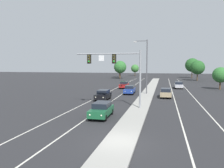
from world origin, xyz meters
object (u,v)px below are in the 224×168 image
car_receding_tan (166,93)px  tree_far_left_c (120,67)px  overhead_signal_mast (119,66)px  car_oncoming_red (124,85)px  car_oncoming_blue (130,90)px  car_oncoming_green (102,110)px  car_oncoming_black (103,95)px  tree_far_left_a (120,67)px  street_lamp_median (146,63)px  car_receding_silver (178,85)px  tree_far_right_a (198,67)px  tree_far_right_c (220,75)px  tree_far_right_b (192,65)px  tree_far_left_b (135,68)px

car_receding_tan → tree_far_left_c: tree_far_left_c is taller
overhead_signal_mast → car_oncoming_red: overhead_signal_mast is taller
car_oncoming_blue → car_receding_tan: size_ratio=1.00×
car_oncoming_green → tree_far_left_c: bearing=99.9°
car_oncoming_black → tree_far_left_a: (-7.59, 51.77, 3.80)m
overhead_signal_mast → street_lamp_median: size_ratio=0.85×
car_oncoming_red → tree_far_left_a: size_ratio=0.64×
car_oncoming_green → car_oncoming_black: (-2.92, 11.04, 0.00)m
car_receding_silver → tree_far_left_c: tree_far_left_c is taller
car_oncoming_blue → overhead_signal_mast: bearing=-87.1°
car_oncoming_black → tree_far_right_a: size_ratio=0.64×
tree_far_right_a → car_receding_silver: bearing=-106.1°
overhead_signal_mast → tree_far_left_c: (-13.26, 66.38, -0.86)m
tree_far_right_c → street_lamp_median: bearing=-142.8°
car_oncoming_red → tree_far_right_b: (20.41, 45.12, 4.55)m
car_oncoming_red → tree_far_left_b: 57.72m
tree_far_right_b → tree_far_left_a: (-28.14, -11.16, -0.75)m
car_oncoming_green → tree_far_right_c: (18.64, 31.11, 2.45)m
street_lamp_median → car_oncoming_red: size_ratio=2.22×
car_oncoming_blue → tree_far_left_c: size_ratio=0.65×
car_receding_tan → car_oncoming_black: bearing=-152.7°
car_oncoming_black → car_oncoming_red: 17.81m
street_lamp_median → tree_far_right_a: (14.56, 39.16, -1.20)m
car_receding_silver → tree_far_left_a: 37.66m
car_oncoming_black → car_oncoming_red: bearing=89.5°
car_oncoming_green → car_oncoming_blue: size_ratio=1.00×
tree_far_right_a → tree_far_right_c: size_ratio=1.40×
car_oncoming_black → tree_far_right_b: size_ratio=0.55×
car_oncoming_blue → tree_far_left_a: (-10.57, 43.62, 3.80)m
car_oncoming_green → car_oncoming_red: 28.99m
street_lamp_median → car_oncoming_red: bearing=121.0°
street_lamp_median → car_oncoming_blue: (-2.95, -0.03, -4.97)m
car_receding_tan → tree_far_right_c: 19.35m
tree_far_left_b → tree_far_left_c: bearing=-108.1°
tree_far_left_a → car_receding_silver: bearing=-57.3°
tree_far_left_b → tree_far_right_a: 37.66m
car_receding_tan → car_receding_silver: size_ratio=1.00×
car_oncoming_red → tree_far_right_c: bearing=6.0°
tree_far_left_b → car_receding_tan: bearing=-78.4°
tree_far_left_b → tree_far_right_a: tree_far_right_a is taller
car_receding_tan → tree_far_right_c: bearing=51.7°
street_lamp_median → car_oncoming_blue: size_ratio=2.22×
tree_far_right_c → tree_far_right_a: bearing=92.3°
tree_far_right_c → tree_far_left_a: (-29.15, 31.71, 1.35)m
car_oncoming_black → tree_far_right_b: bearing=71.9°
tree_far_left_b → tree_far_left_c: 15.48m
car_receding_silver → car_receding_tan: bearing=-101.1°
street_lamp_median → car_receding_tan: bearing=-40.4°
car_receding_silver → tree_far_left_b: 57.78m
car_oncoming_red → tree_far_right_b: bearing=65.7°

